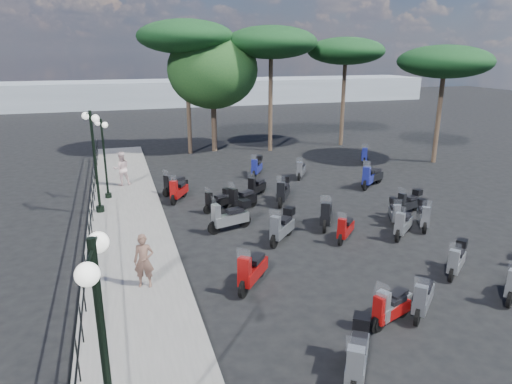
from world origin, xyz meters
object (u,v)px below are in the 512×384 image
object	(u,v)px
lamp_post_2	(104,154)
scooter_20	(394,212)
scooter_7	(392,306)
scooter_8	(345,229)
lamp_post_0	(105,361)
pedestrian_far	(122,169)
scooter_9	(230,217)
scooter_4	(175,185)
scooter_11	(257,167)
lamp_post_1	(95,156)
scooter_1	(252,271)
scooter_3	(218,201)
pine_3	(445,62)
scooter_17	(256,187)
scooter_19	(457,260)
scooter_2	(282,227)
scooter_22	(372,177)
scooter_10	(242,200)
scooter_28	(369,177)
scooter_15	(403,225)
pine_1	(346,51)
woman	(144,261)
pine_2	(185,37)
scooter_29	(364,156)
broadleaf_tree	(213,70)
scooter_0	(357,356)
scooter_6	(390,310)
scooter_23	(301,170)
scooter_27	(423,216)
scooter_14	(326,215)
scooter_12	(423,298)
scooter_21	(409,203)
pine_0	(271,43)

from	to	relation	value
lamp_post_2	scooter_20	world-z (taller)	lamp_post_2
scooter_7	scooter_8	xyz separation A→B (m)	(1.38, 5.05, -0.03)
lamp_post_0	pedestrian_far	xyz separation A→B (m)	(0.59, 17.35, -1.57)
scooter_9	scooter_4	bearing A→B (deg)	-1.51
scooter_4	scooter_11	xyz separation A→B (m)	(4.74, 1.96, 0.05)
lamp_post_1	scooter_1	bearing A→B (deg)	-85.45
scooter_3	pine_3	size ratio (longest dim) A/B	0.20
lamp_post_2	scooter_17	bearing A→B (deg)	-34.66
scooter_4	scooter_19	world-z (taller)	scooter_4
scooter_2	scooter_22	size ratio (longest dim) A/B	0.87
scooter_4	scooter_9	size ratio (longest dim) A/B	0.76
scooter_10	scooter_19	world-z (taller)	scooter_10
scooter_3	scooter_28	xyz separation A→B (m)	(8.06, 1.17, 0.07)
lamp_post_1	scooter_15	bearing A→B (deg)	-52.90
scooter_11	pine_1	distance (m)	12.23
scooter_8	scooter_7	bearing A→B (deg)	118.81
scooter_8	woman	bearing A→B (deg)	56.27
scooter_20	scooter_9	bearing A→B (deg)	15.30
scooter_4	pine_2	bearing A→B (deg)	-51.26
scooter_8	scooter_9	xyz separation A→B (m)	(-3.75, 2.16, 0.13)
pedestrian_far	pine_1	xyz separation A→B (m)	(15.59, 6.57, 5.56)
scooter_22	scooter_29	xyz separation A→B (m)	(2.21, 4.55, -0.04)
broadleaf_tree	scooter_4	bearing A→B (deg)	-113.47
scooter_0	scooter_22	distance (m)	14.80
scooter_2	scooter_6	size ratio (longest dim) A/B	0.99
scooter_15	scooter_29	bearing A→B (deg)	-64.02
scooter_23	scooter_27	xyz separation A→B (m)	(1.71, -8.14, 0.06)
scooter_4	scooter_22	world-z (taller)	scooter_22
lamp_post_0	scooter_17	xyz separation A→B (m)	(6.57, 13.97, -2.11)
scooter_6	scooter_14	size ratio (longest dim) A/B	0.87
lamp_post_0	scooter_4	bearing A→B (deg)	85.66
lamp_post_2	scooter_8	distance (m)	11.16
scooter_6	pine_3	xyz separation A→B (m)	(12.57, 14.47, 5.55)
pedestrian_far	scooter_0	distance (m)	16.53
scooter_8	broadleaf_tree	bearing A→B (deg)	-41.97
scooter_17	scooter_23	world-z (taller)	scooter_17
scooter_27	broadleaf_tree	size ratio (longest dim) A/B	0.19
scooter_1	scooter_4	world-z (taller)	scooter_1
pine_1	scooter_0	bearing A→B (deg)	-116.77
lamp_post_2	scooter_0	xyz separation A→B (m)	(4.91, -14.05, -1.66)
scooter_11	scooter_4	bearing A→B (deg)	53.08
scooter_12	broadleaf_tree	size ratio (longest dim) A/B	0.17
scooter_7	lamp_post_2	bearing A→B (deg)	1.05
scooter_14	scooter_21	size ratio (longest dim) A/B	1.10
scooter_4	scooter_19	size ratio (longest dim) A/B	1.04
lamp_post_2	pine_1	xyz separation A→B (m)	(16.29, 8.50, 4.34)
scooter_4	scooter_7	distance (m)	13.10
scooter_10	broadleaf_tree	distance (m)	13.48
scooter_6	scooter_4	bearing A→B (deg)	-4.68
pine_0	scooter_1	bearing A→B (deg)	-110.69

